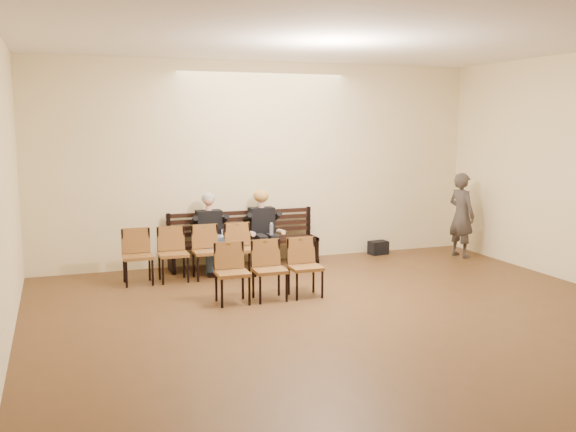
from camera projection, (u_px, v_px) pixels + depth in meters
name	position (u px, v px, depth m)	size (l,w,h in m)	color
ground	(405.00, 353.00, 6.89)	(10.00, 10.00, 0.00)	#56351D
room_walls	(376.00, 115.00, 7.25)	(8.02, 10.01, 3.51)	#F9E0B3
bench	(245.00, 253.00, 11.03)	(2.60, 0.90, 0.45)	black
seated_man	(210.00, 233.00, 10.65)	(0.52, 0.72, 1.25)	black
seated_woman	(263.00, 231.00, 10.96)	(0.53, 0.73, 1.23)	black
laptop	(215.00, 238.00, 10.53)	(0.33, 0.26, 0.24)	silver
water_bottle	(271.00, 236.00, 10.79)	(0.06, 0.06, 0.21)	silver
bag	(378.00, 248.00, 12.02)	(0.34, 0.23, 0.25)	black
passerby	(462.00, 209.00, 11.71)	(0.65, 0.43, 1.78)	#3B3430
chair_row_front	(191.00, 253.00, 10.04)	(2.07, 0.46, 0.85)	brown
chair_row_back	(270.00, 271.00, 8.90)	(1.50, 0.46, 0.84)	brown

